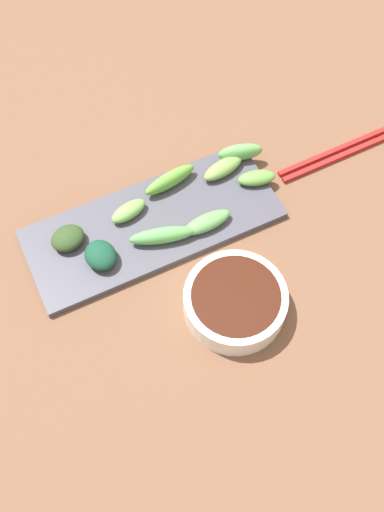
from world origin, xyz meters
The scene contains 13 objects.
tabletop centered at (0.00, 0.00, 0.01)m, with size 2.10×2.10×0.02m, color brown.
sauce_bowl centered at (-0.10, -0.04, 0.04)m, with size 0.15×0.15×0.04m.
serving_plate centered at (0.08, 0.01, 0.03)m, with size 0.15×0.39×0.01m, color #484956.
broccoli_stalk_0 centered at (0.13, -0.04, 0.05)m, with size 0.02×0.09×0.03m, color #66B43F.
broccoli_stalk_1 centered at (0.10, 0.04, 0.04)m, with size 0.03×0.06×0.02m, color #79B556.
broccoli_stalk_2 centered at (0.04, 0.01, 0.05)m, with size 0.02×0.10×0.03m, color #60B85A.
broccoli_leafy_3 centered at (0.05, 0.10, 0.05)m, with size 0.05×0.05×0.03m, color #174A33.
broccoli_stalk_4 centered at (0.11, -0.13, 0.04)m, with size 0.03×0.07×0.02m, color #79A752.
broccoli_stalk_5 centered at (0.03, -0.06, 0.04)m, with size 0.03×0.08×0.02m, color #65AC5B.
broccoli_leafy_6 centered at (0.10, 0.14, 0.04)m, with size 0.04×0.05×0.03m, color #304923.
broccoli_stalk_7 centered at (0.07, -0.17, 0.04)m, with size 0.03×0.06×0.02m, color #65A046.
broccoli_stalk_8 centered at (0.13, -0.17, 0.05)m, with size 0.02×0.07×0.03m, color #65B75A.
chopsticks centered at (0.07, -0.33, 0.02)m, with size 0.03×0.23×0.01m.
Camera 1 is at (-0.38, 0.17, 0.81)m, focal length 41.70 mm.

